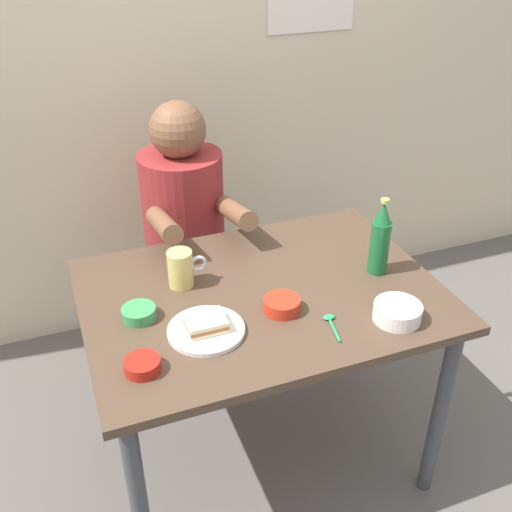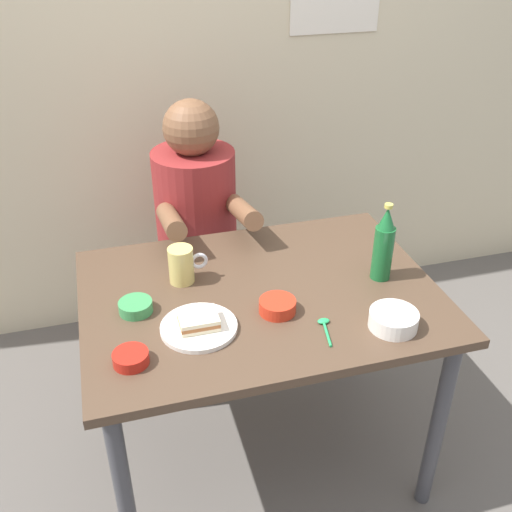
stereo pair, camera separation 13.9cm
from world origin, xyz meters
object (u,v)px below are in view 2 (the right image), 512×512
plate_orange (199,327)px  sauce_bowl_chili (277,305)px  sandwich (198,320)px  dining_table (260,315)px  person_seated (196,202)px  stool (200,288)px  beer_mug (182,265)px  beer_bottle (384,245)px

plate_orange → sauce_bowl_chili: sauce_bowl_chili is taller
plate_orange → sandwich: (-0.00, 0.00, 0.02)m
dining_table → person_seated: 0.64m
plate_orange → stool: bearing=79.9°
stool → sauce_bowl_chili: 0.86m
beer_mug → sauce_bowl_chili: 0.34m
stool → person_seated: 0.42m
dining_table → plate_orange: size_ratio=5.00×
person_seated → beer_bottle: (0.48, -0.64, 0.09)m
dining_table → beer_mug: (-0.22, 0.12, 0.15)m
beer_bottle → beer_mug: bearing=166.3°
sandwich → sauce_bowl_chili: (0.24, 0.02, -0.01)m
beer_mug → sauce_bowl_chili: beer_mug is taller
stool → plate_orange: size_ratio=2.05×
sandwich → beer_mug: beer_mug is taller
dining_table → sauce_bowl_chili: size_ratio=10.00×
person_seated → beer_bottle: 0.81m
plate_orange → sauce_bowl_chili: bearing=4.6°
stool → beer_mug: (-0.14, -0.51, 0.45)m
beer_mug → beer_bottle: (0.62, -0.15, 0.06)m
beer_bottle → sandwich: bearing=-170.1°
beer_bottle → sauce_bowl_chili: bearing=-166.8°
sauce_bowl_chili → person_seated: bearing=98.1°
plate_orange → beer_mug: size_ratio=1.75×
person_seated → plate_orange: (-0.14, -0.75, -0.02)m
stool → person_seated: size_ratio=0.63×
dining_table → plate_orange: plate_orange is taller
plate_orange → beer_mug: bearing=90.3°
plate_orange → beer_bottle: (0.61, 0.11, 0.11)m
plate_orange → beer_mug: beer_mug is taller
plate_orange → beer_bottle: size_ratio=0.84×
person_seated → plate_orange: person_seated is taller
person_seated → beer_bottle: person_seated is taller
person_seated → beer_mug: (-0.14, -0.49, 0.03)m
dining_table → sandwich: sandwich is taller
sandwich → beer_bottle: 0.63m
sandwich → dining_table: bearing=31.2°
dining_table → person_seated: (-0.08, 0.62, 0.12)m
dining_table → sauce_bowl_chili: (0.02, -0.11, 0.12)m
person_seated → plate_orange: size_ratio=3.27×
stool → sandwich: bearing=-100.1°
beer_mug → dining_table: bearing=-29.3°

